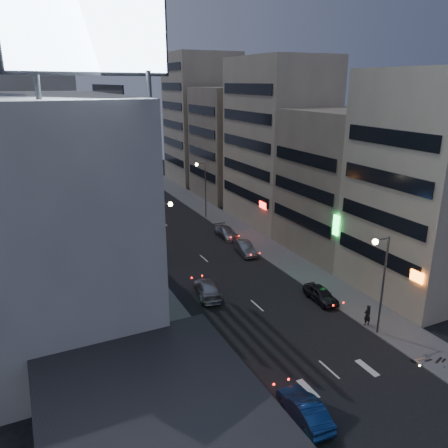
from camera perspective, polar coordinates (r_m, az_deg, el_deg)
ground at (r=30.25m, az=18.63°, el=-21.67°), size 180.00×180.00×0.00m
sidewalk_left at (r=50.44m, az=-12.87°, el=-4.28°), size 4.00×120.00×0.12m
sidewalk_right at (r=55.73m, az=3.32°, el=-1.65°), size 4.00×120.00×0.12m
food_court at (r=24.83m, az=-11.34°, el=-25.25°), size 11.00×13.00×3.88m
white_building at (r=37.15m, az=-23.81°, el=1.10°), size 14.00×24.00×18.00m
shophouse_near at (r=42.78m, az=24.91°, el=4.43°), size 10.00×11.00×20.00m
shophouse_mid at (r=51.38m, az=15.24°, el=5.25°), size 11.00×12.00×16.00m
shophouse_far at (r=60.85m, az=7.08°, el=10.55°), size 10.00×14.00×22.00m
far_left_a at (r=61.49m, az=-23.70°, el=8.31°), size 11.00×10.00×20.00m
far_left_b at (r=74.70m, az=-24.36°, el=7.77°), size 12.00×10.00×15.00m
far_right_a at (r=74.30m, az=1.05°, el=10.48°), size 11.00×12.00×18.00m
far_right_b at (r=86.84m, az=-2.89°, el=13.57°), size 12.00×12.00×24.00m
billboard at (r=26.32m, az=-16.96°, el=23.43°), size 9.52×3.75×6.20m
street_lamp_right_near at (r=34.76m, az=19.80°, el=-5.93°), size 1.60×0.44×8.02m
street_lamp_left at (r=41.81m, az=-8.05°, el=-0.94°), size 1.60×0.44×8.02m
street_lamp_right_far at (r=62.02m, az=-2.78°, el=5.52°), size 1.60×0.44×8.02m
parked_car_right_near at (r=40.69m, az=12.54°, el=-8.94°), size 1.71×4.01×1.35m
parked_car_right_mid at (r=50.20m, az=2.72°, el=-3.14°), size 2.00×4.40×1.40m
parked_car_left at (r=51.57m, az=-10.04°, el=-2.67°), size 3.07×6.09×1.65m
parked_car_right_far at (r=55.35m, az=0.33°, el=-1.10°), size 1.90×4.59×1.33m
road_car_blue at (r=28.04m, az=10.47°, el=-22.67°), size 1.80×4.43×1.43m
road_car_silver at (r=40.68m, az=-2.18°, el=-8.42°), size 3.05×5.31×1.45m
person at (r=37.66m, az=18.22°, el=-11.24°), size 0.67×0.46×1.77m
scooter_black_b at (r=35.92m, az=26.49°, el=-14.59°), size 1.03×1.73×1.00m
scooter_silver_b at (r=35.55m, az=25.17°, el=-14.68°), size 0.80×1.80×1.06m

